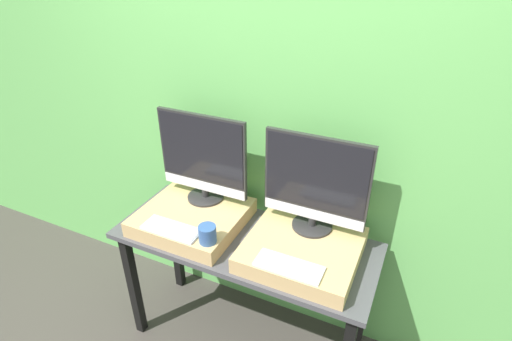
{
  "coord_description": "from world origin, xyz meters",
  "views": [
    {
      "loc": [
        0.75,
        -1.19,
        2.14
      ],
      "look_at": [
        0.0,
        0.42,
        1.13
      ],
      "focal_mm": 28.0,
      "sensor_mm": 36.0,
      "label": 1
    }
  ],
  "objects_px": {
    "monitor_left": "(203,158)",
    "keyboard_left": "(172,229)",
    "mug": "(207,234)",
    "monitor_right": "(315,183)",
    "keyboard_right": "(289,266)"
  },
  "relations": [
    {
      "from": "keyboard_left",
      "to": "monitor_right",
      "type": "relative_size",
      "value": 0.59
    },
    {
      "from": "keyboard_right",
      "to": "keyboard_left",
      "type": "bearing_deg",
      "value": 180.0
    },
    {
      "from": "monitor_left",
      "to": "mug",
      "type": "height_order",
      "value": "monitor_left"
    },
    {
      "from": "monitor_left",
      "to": "keyboard_right",
      "type": "bearing_deg",
      "value": -27.39
    },
    {
      "from": "monitor_right",
      "to": "keyboard_right",
      "type": "height_order",
      "value": "monitor_right"
    },
    {
      "from": "keyboard_left",
      "to": "monitor_right",
      "type": "height_order",
      "value": "monitor_right"
    },
    {
      "from": "mug",
      "to": "monitor_left",
      "type": "bearing_deg",
      "value": 122.98
    },
    {
      "from": "monitor_left",
      "to": "keyboard_left",
      "type": "height_order",
      "value": "monitor_left"
    },
    {
      "from": "mug",
      "to": "monitor_right",
      "type": "height_order",
      "value": "monitor_right"
    },
    {
      "from": "mug",
      "to": "monitor_right",
      "type": "relative_size",
      "value": 0.17
    },
    {
      "from": "monitor_left",
      "to": "mug",
      "type": "relative_size",
      "value": 5.77
    },
    {
      "from": "keyboard_left",
      "to": "mug",
      "type": "distance_m",
      "value": 0.22
    },
    {
      "from": "monitor_left",
      "to": "keyboard_left",
      "type": "distance_m",
      "value": 0.42
    },
    {
      "from": "mug",
      "to": "monitor_right",
      "type": "xyz_separation_m",
      "value": [
        0.42,
        0.33,
        0.21
      ]
    },
    {
      "from": "keyboard_left",
      "to": "mug",
      "type": "height_order",
      "value": "mug"
    }
  ]
}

